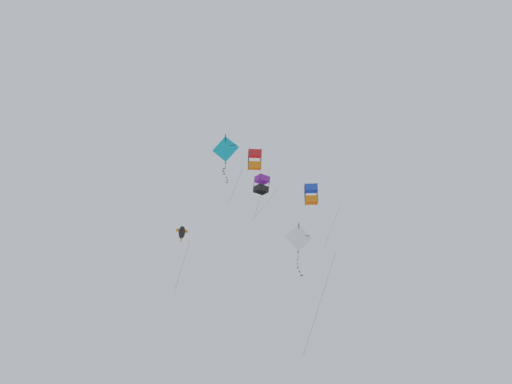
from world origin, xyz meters
The scene contains 6 objects.
kite_box_upper_right centered at (-1.83, -5.34, 42.77)m, with size 2.54×2.06×5.58m.
kite_diamond_highest centered at (-0.58, 1.61, 33.86)m, with size 3.89×2.42×10.40m.
kite_diamond_mid_left centered at (4.70, -0.66, 41.43)m, with size 2.41×2.00×6.99m.
kite_fish_low_drifter centered at (5.52, -6.20, 36.05)m, with size 1.12×0.83×6.19m.
kite_box_far_centre centered at (1.67, -1.04, 41.78)m, with size 2.14×1.99×6.94m.
kite_box_near_left centered at (-4.87, -1.77, 40.84)m, with size 3.55×3.28×7.41m.
Camera 1 is at (20.41, 28.59, 17.12)m, focal length 35.47 mm.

